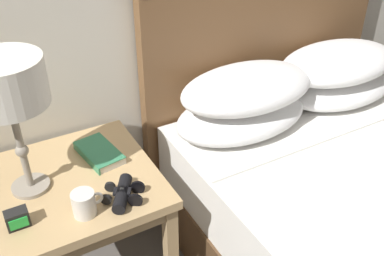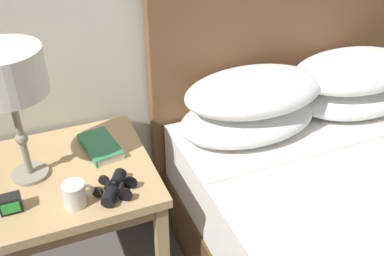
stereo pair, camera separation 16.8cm
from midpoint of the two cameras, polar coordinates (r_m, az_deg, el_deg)
name	(u,v)px [view 2 (the right image)]	position (r m, az deg, el deg)	size (l,w,h in m)	color
nightstand	(74,187)	(1.73, -12.09, -7.44)	(0.58, 0.58, 0.61)	tan
bed	(379,245)	(1.91, 25.05, -13.39)	(1.30, 1.89, 1.21)	#4E3520
table_lamp	(6,77)	(1.48, -19.61, 6.07)	(0.25, 0.25, 0.48)	gray
book_on_nightstand	(100,146)	(1.75, -8.92, -2.43)	(0.14, 0.22, 0.03)	silver
binoculars_pair	(115,187)	(1.54, -6.71, -7.63)	(0.16, 0.16, 0.05)	black
coffee_mug	(75,194)	(1.50, -11.54, -8.38)	(0.10, 0.08, 0.08)	silver
alarm_clock	(10,204)	(1.54, -19.19, -9.20)	(0.07, 0.05, 0.06)	black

